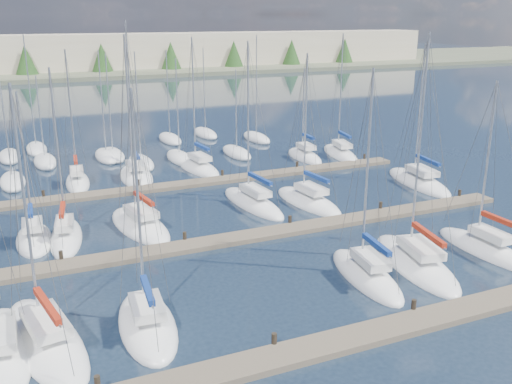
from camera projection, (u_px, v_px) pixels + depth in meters
name	position (u px, v px, depth m)	size (l,w,h in m)	color
ground	(120.00, 128.00, 77.85)	(400.00, 400.00, 0.00)	#1F2C3E
dock_near	(358.00, 337.00, 27.20)	(44.00, 1.93, 1.10)	#6B5E4C
dock_mid	(244.00, 237.00, 39.42)	(44.00, 1.93, 1.10)	#6B5E4C
dock_far	(185.00, 184.00, 51.64)	(44.00, 1.93, 1.10)	#6B5E4C
sailboat_c	(147.00, 324.00, 28.27)	(3.42, 7.61, 12.49)	white
sailboat_h	(34.00, 239.00, 38.96)	(2.68, 6.37, 10.93)	white
sailboat_p	(199.00, 167.00, 57.23)	(3.40, 8.22, 13.60)	white
sailboat_b	(46.00, 340.00, 26.95)	(4.60, 9.80, 12.87)	white
sailboat_a	(2.00, 352.00, 25.94)	(2.79, 8.81, 12.53)	white
sailboat_e	(416.00, 263.00, 35.29)	(4.83, 9.80, 14.71)	white
sailboat_n	(78.00, 182.00, 52.18)	(2.77, 7.10, 12.75)	white
sailboat_k	(253.00, 203.00, 46.50)	(3.22, 9.23, 13.71)	white
sailboat_j	(140.00, 225.00, 41.60)	(4.22, 8.96, 14.37)	white
sailboat_d	(366.00, 275.00, 33.62)	(3.43, 8.05, 12.88)	white
sailboat_l	(308.00, 201.00, 46.93)	(3.46, 8.62, 12.76)	white
sailboat_o	(136.00, 176.00, 54.23)	(3.62, 8.34, 15.12)	white
sailboat_m	(418.00, 182.00, 52.38)	(4.40, 9.97, 13.23)	white
sailboat_f	(485.00, 249.00, 37.36)	(2.32, 8.12, 11.76)	white
sailboat_r	(340.00, 154.00, 62.93)	(4.02, 8.69, 13.72)	white
sailboat_i	(66.00, 237.00, 39.29)	(3.18, 7.67, 12.40)	white
sailboat_q	(305.00, 156.00, 61.80)	(2.89, 7.05, 10.34)	white
distant_boats	(109.00, 155.00, 61.92)	(36.93, 20.75, 13.30)	#9EA0A5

